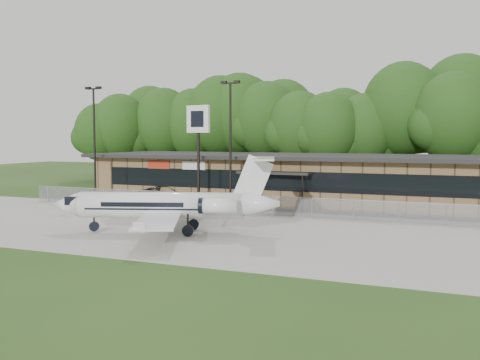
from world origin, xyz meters
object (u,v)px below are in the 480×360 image
at_px(terminal, 316,179).
at_px(pole_sign, 198,130).
at_px(business_jet, 170,206).
at_px(suv, 170,194).

xyz_separation_m(terminal, pole_sign, (-7.96, -7.14, 4.26)).
relative_size(business_jet, pole_sign, 1.66).
bearing_deg(terminal, business_jet, -103.51).
distance_m(suv, pole_sign, 7.65).
bearing_deg(terminal, pole_sign, -138.10).
bearing_deg(pole_sign, business_jet, -60.56).
bearing_deg(pole_sign, suv, 157.56).
xyz_separation_m(terminal, suv, (-12.24, -4.28, -1.41)).
bearing_deg(suv, business_jet, -162.21).
distance_m(business_jet, suv, 15.99).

